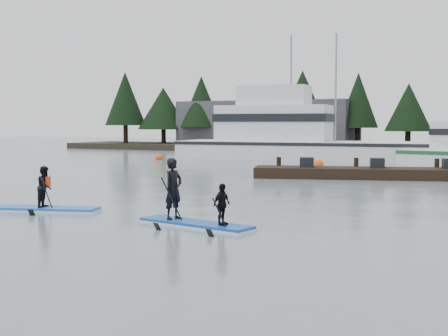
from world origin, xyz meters
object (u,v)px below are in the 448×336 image
at_px(paddleboard_solo, 45,197).
at_px(paddleboard_duo, 190,204).
at_px(fishing_boat_large, 295,149).
at_px(floating_dock, 418,174).

relative_size(paddleboard_solo, paddleboard_duo, 0.98).
bearing_deg(fishing_boat_large, floating_dock, -55.90).
height_order(fishing_boat_large, floating_dock, fishing_boat_large).
xyz_separation_m(floating_dock, paddleboard_duo, (-3.27, -17.20, 0.32)).
bearing_deg(floating_dock, paddleboard_solo, -134.34).
xyz_separation_m(fishing_boat_large, paddleboard_solo, (2.46, -29.97, -0.35)).
bearing_deg(paddleboard_solo, paddleboard_duo, -21.40).
relative_size(fishing_boat_large, floating_dock, 1.19).
distance_m(floating_dock, paddleboard_solo, 18.96).
xyz_separation_m(fishing_boat_large, floating_dock, (11.25, -13.17, -0.54)).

